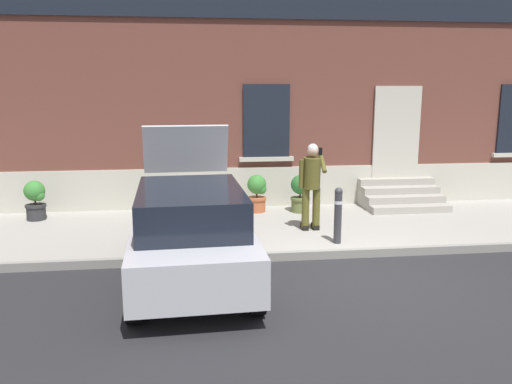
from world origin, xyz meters
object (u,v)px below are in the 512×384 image
(hatchback_car_silver, at_px, (191,231))
(planter_terracotta, at_px, (257,192))
(bollard_far_left, at_px, (147,219))
(bollard_near_person, at_px, (338,213))
(planter_charcoal, at_px, (35,199))
(planter_cream, at_px, (150,196))
(person_on_phone, at_px, (312,181))
(planter_olive, at_px, (301,193))

(hatchback_car_silver, xyz_separation_m, planter_terracotta, (1.53, 3.85, -0.19))
(bollard_far_left, relative_size, planter_terracotta, 1.22)
(bollard_near_person, distance_m, bollard_far_left, 3.44)
(hatchback_car_silver, bearing_deg, planter_charcoal, 131.83)
(planter_charcoal, distance_m, planter_terracotta, 4.85)
(hatchback_car_silver, height_order, planter_cream, hatchback_car_silver)
(person_on_phone, bearing_deg, planter_charcoal, 175.09)
(planter_cream, height_order, planter_olive, same)
(bollard_far_left, bearing_deg, planter_cream, 93.03)
(planter_olive, bearing_deg, bollard_near_person, -86.30)
(planter_cream, bearing_deg, planter_terracotta, 3.19)
(bollard_near_person, bearing_deg, planter_charcoal, 157.26)
(planter_terracotta, bearing_deg, person_on_phone, -63.17)
(person_on_phone, height_order, planter_charcoal, person_on_phone)
(hatchback_car_silver, bearing_deg, planter_olive, 55.78)
(planter_cream, relative_size, planter_olive, 1.00)
(person_on_phone, xyz_separation_m, planter_cream, (-3.29, 1.58, -0.55))
(hatchback_car_silver, bearing_deg, bollard_near_person, 23.98)
(person_on_phone, distance_m, planter_terracotta, 2.00)
(planter_terracotta, xyz_separation_m, planter_olive, (0.99, -0.15, 0.00))
(hatchback_car_silver, bearing_deg, planter_cream, 103.52)
(planter_charcoal, bearing_deg, person_on_phone, -15.38)
(bollard_far_left, bearing_deg, hatchback_car_silver, -57.49)
(planter_olive, bearing_deg, planter_cream, 179.81)
(hatchback_car_silver, distance_m, planter_charcoal, 4.98)
(planter_charcoal, distance_m, planter_olive, 5.84)
(hatchback_car_silver, xyz_separation_m, bollard_near_person, (2.68, 1.19, -0.09))
(hatchback_car_silver, relative_size, person_on_phone, 2.36)
(person_on_phone, height_order, planter_terracotta, person_on_phone)
(planter_charcoal, bearing_deg, planter_cream, 0.18)
(planter_terracotta, bearing_deg, bollard_near_person, -66.59)
(hatchback_car_silver, distance_m, planter_cream, 3.83)
(planter_cream, distance_m, planter_terracotta, 2.43)
(bollard_near_person, xyz_separation_m, planter_charcoal, (-6.00, 2.52, -0.11))
(person_on_phone, bearing_deg, bollard_near_person, -62.81)
(planter_charcoal, height_order, planter_cream, same)
(hatchback_car_silver, xyz_separation_m, planter_charcoal, (-3.32, 3.71, -0.19))
(planter_charcoal, xyz_separation_m, planter_cream, (2.43, 0.01, 0.00))
(bollard_near_person, xyz_separation_m, planter_olive, (-0.16, 2.51, -0.11))
(planter_cream, bearing_deg, planter_charcoal, -179.82)
(planter_charcoal, relative_size, planter_olive, 1.00)
(person_on_phone, relative_size, planter_olive, 2.04)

